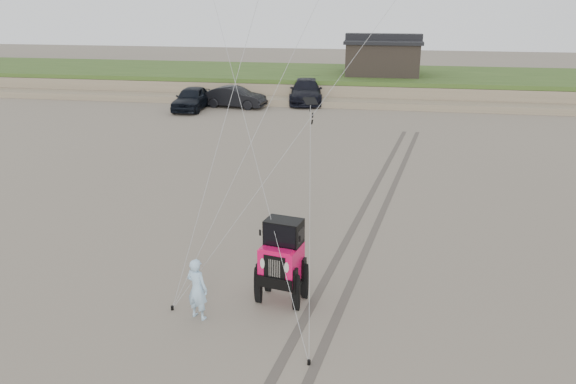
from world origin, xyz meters
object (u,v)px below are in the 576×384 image
cabin (383,56)px  jeep (282,270)px  man (197,289)px  truck_c (306,91)px  truck_a (192,98)px  truck_b (235,97)px

cabin → jeep: 35.95m
cabin → man: cabin is taller
truck_c → jeep: bearing=-90.1°
truck_a → truck_c: 9.15m
truck_a → jeep: (11.60, -26.31, 0.10)m
cabin → truck_a: 16.95m
cabin → truck_a: size_ratio=1.28×
truck_a → jeep: size_ratio=0.98×
cabin → truck_b: 13.78m
cabin → truck_a: bearing=-145.5°
jeep → truck_b: bearing=118.7°
truck_a → jeep: jeep is taller
cabin → truck_b: bearing=-143.6°
truck_a → man: man is taller
truck_b → man: man is taller
truck_c → jeep: jeep is taller
truck_a → truck_b: (2.92, 1.46, -0.07)m
truck_b → truck_a: bearing=125.7°
man → truck_b: bearing=-56.6°
truck_c → man: bearing=-93.9°
truck_b → truck_c: bearing=-50.2°
truck_c → man: truck_c is taller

